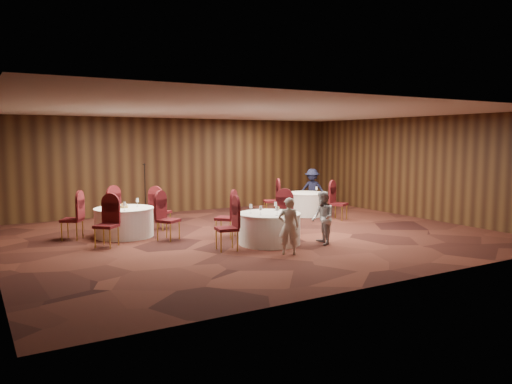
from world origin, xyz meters
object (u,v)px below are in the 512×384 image
table_main (269,228)px  man_c (312,189)px  table_right (306,204)px  woman_a (289,226)px  woman_b (323,218)px  table_left (124,222)px  mic_stand (145,204)px

table_main → man_c: bearing=43.6°
table_right → man_c: 1.29m
woman_a → woman_b: (1.30, 0.49, 0.01)m
woman_a → table_left: bearing=-24.8°
table_right → woman_b: woman_b is taller
man_c → table_right: bearing=-85.5°
woman_a → man_c: 6.99m
mic_stand → man_c: (5.81, -0.69, 0.20)m
table_main → woman_a: 1.21m
mic_stand → table_left: bearing=-120.1°
table_left → man_c: bearing=11.8°
table_right → man_c: size_ratio=0.91×
table_main → woman_b: woman_b is taller
table_left → mic_stand: size_ratio=0.85×
woman_b → man_c: 5.81m
table_right → woman_a: size_ratio=1.07×
table_left → man_c: man_c is taller
table_main → woman_b: 1.29m
table_right → table_left: bearing=-174.4°
table_left → woman_a: 4.56m
table_left → woman_a: (2.50, -3.81, 0.25)m
table_main → table_left: size_ratio=1.00×
mic_stand → man_c: mic_stand is taller
table_right → woman_a: bearing=-129.8°
table_left → woman_a: bearing=-56.7°
table_main → table_right: size_ratio=1.12×
table_right → mic_stand: bearing=162.4°
woman_b → table_left: bearing=-113.6°
table_right → mic_stand: 5.17m
table_left → table_right: (6.18, 0.61, 0.00)m
table_main → mic_stand: mic_stand is taller
table_right → woman_b: 4.60m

